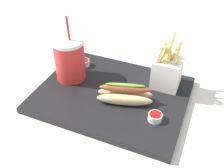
{
  "coord_description": "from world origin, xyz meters",
  "views": [
    {
      "loc": [
        0.24,
        -0.56,
        0.53
      ],
      "look_at": [
        0.0,
        0.0,
        0.05
      ],
      "focal_mm": 42.5,
      "sensor_mm": 36.0,
      "label": 1
    }
  ],
  "objects_px": {
    "ketchup_cup_2": "(84,62)",
    "soda_cup": "(70,59)",
    "hot_dog_1": "(125,95)",
    "ketchup_cup_1": "(155,117)",
    "fries_basket": "(167,72)"
  },
  "relations": [
    {
      "from": "soda_cup",
      "to": "ketchup_cup_1",
      "type": "bearing_deg",
      "value": -15.46
    },
    {
      "from": "ketchup_cup_2",
      "to": "ketchup_cup_1",
      "type": "bearing_deg",
      "value": -28.27
    },
    {
      "from": "fries_basket",
      "to": "hot_dog_1",
      "type": "height_order",
      "value": "fries_basket"
    },
    {
      "from": "soda_cup",
      "to": "ketchup_cup_1",
      "type": "relative_size",
      "value": 5.59
    },
    {
      "from": "hot_dog_1",
      "to": "ketchup_cup_1",
      "type": "distance_m",
      "value": 0.11
    },
    {
      "from": "hot_dog_1",
      "to": "ketchup_cup_2",
      "type": "bearing_deg",
      "value": 148.33
    },
    {
      "from": "soda_cup",
      "to": "hot_dog_1",
      "type": "height_order",
      "value": "soda_cup"
    },
    {
      "from": "ketchup_cup_2",
      "to": "soda_cup",
      "type": "bearing_deg",
      "value": -96.58
    },
    {
      "from": "fries_basket",
      "to": "hot_dog_1",
      "type": "distance_m",
      "value": 0.15
    },
    {
      "from": "ketchup_cup_1",
      "to": "soda_cup",
      "type": "bearing_deg",
      "value": 164.54
    },
    {
      "from": "fries_basket",
      "to": "ketchup_cup_1",
      "type": "height_order",
      "value": "fries_basket"
    },
    {
      "from": "hot_dog_1",
      "to": "ketchup_cup_2",
      "type": "relative_size",
      "value": 4.8
    },
    {
      "from": "soda_cup",
      "to": "hot_dog_1",
      "type": "xyz_separation_m",
      "value": [
        0.2,
        -0.04,
        -0.04
      ]
    },
    {
      "from": "hot_dog_1",
      "to": "ketchup_cup_2",
      "type": "height_order",
      "value": "hot_dog_1"
    },
    {
      "from": "fries_basket",
      "to": "hot_dog_1",
      "type": "bearing_deg",
      "value": -127.21
    }
  ]
}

